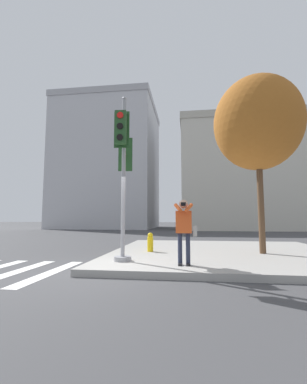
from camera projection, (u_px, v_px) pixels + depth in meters
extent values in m
plane|color=#424244|center=(99.00, 273.00, 6.26)|extent=(160.00, 160.00, 0.00)
cube|color=#9E9B96|center=(225.00, 253.00, 9.26)|extent=(8.00, 8.00, 0.17)
cube|color=silver|center=(51.00, 272.00, 6.33)|extent=(0.35, 3.08, 0.01)
cube|color=silver|center=(17.00, 271.00, 6.45)|extent=(0.35, 3.08, 0.01)
cylinder|color=#939399|center=(123.00, 259.00, 7.02)|extent=(0.48, 0.48, 0.12)
cylinder|color=#939399|center=(124.00, 176.00, 7.26)|extent=(0.11, 0.11, 4.49)
sphere|color=#939399|center=(124.00, 99.00, 7.49)|extent=(0.12, 0.12, 0.12)
cylinder|color=#939399|center=(125.00, 153.00, 7.55)|extent=(0.09, 0.33, 0.05)
cube|color=#234C23|center=(126.00, 155.00, 7.83)|extent=(0.33, 0.27, 0.90)
cube|color=#234C23|center=(125.00, 154.00, 7.70)|extent=(0.42, 0.07, 1.02)
cylinder|color=red|center=(127.00, 147.00, 7.99)|extent=(0.17, 0.05, 0.17)
cylinder|color=black|center=(126.00, 157.00, 7.96)|extent=(0.17, 0.05, 0.17)
cylinder|color=black|center=(126.00, 166.00, 7.93)|extent=(0.17, 0.05, 0.17)
cylinder|color=#939399|center=(123.00, 131.00, 7.17)|extent=(0.07, 0.33, 0.05)
cube|color=#234C23|center=(121.00, 128.00, 6.89)|extent=(0.32, 0.26, 0.90)
cube|color=#234C23|center=(122.00, 130.00, 7.02)|extent=(0.42, 0.06, 1.02)
cylinder|color=red|center=(120.00, 115.00, 6.78)|extent=(0.17, 0.04, 0.17)
cylinder|color=black|center=(120.00, 126.00, 6.75)|extent=(0.17, 0.04, 0.17)
cylinder|color=black|center=(120.00, 137.00, 6.72)|extent=(0.17, 0.04, 0.17)
cube|color=black|center=(180.00, 264.00, 6.36)|extent=(0.09, 0.24, 0.05)
cube|color=black|center=(188.00, 265.00, 6.33)|extent=(0.09, 0.24, 0.05)
cylinder|color=#282D42|center=(180.00, 249.00, 6.46)|extent=(0.11, 0.11, 0.79)
cylinder|color=#282D42|center=(188.00, 249.00, 6.43)|extent=(0.11, 0.11, 0.79)
cube|color=#E55623|center=(184.00, 222.00, 6.51)|extent=(0.40, 0.22, 0.56)
sphere|color=tan|center=(183.00, 204.00, 6.56)|extent=(0.23, 0.23, 0.23)
cube|color=black|center=(183.00, 204.00, 6.25)|extent=(0.12, 0.10, 0.09)
cylinder|color=black|center=(183.00, 204.00, 6.18)|extent=(0.06, 0.08, 0.06)
cylinder|color=#E55623|center=(178.00, 208.00, 6.43)|extent=(0.23, 0.35, 0.23)
cylinder|color=#E55623|center=(189.00, 208.00, 6.39)|extent=(0.23, 0.35, 0.23)
cube|color=#B7B2A8|center=(195.00, 231.00, 6.47)|extent=(0.10, 0.20, 0.26)
cylinder|color=brown|center=(261.00, 202.00, 8.67)|extent=(0.21, 0.21, 3.42)
ellipsoid|color=#A86023|center=(257.00, 123.00, 8.96)|extent=(3.00, 3.00, 3.29)
cylinder|color=yellow|center=(150.00, 244.00, 9.02)|extent=(0.21, 0.21, 0.50)
sphere|color=yellow|center=(150.00, 235.00, 9.05)|extent=(0.19, 0.19, 0.19)
cylinder|color=yellow|center=(150.00, 243.00, 8.89)|extent=(0.09, 0.06, 0.09)
cube|color=#BCBCC1|center=(110.00, 169.00, 36.80)|extent=(12.85, 12.33, 16.74)
cube|color=#A3A3A8|center=(111.00, 110.00, 37.69)|extent=(13.05, 12.53, 0.80)
cube|color=beige|center=(239.00, 179.00, 31.45)|extent=(13.82, 9.83, 12.23)
cube|color=#B2AD9E|center=(237.00, 128.00, 32.11)|extent=(14.02, 10.03, 0.80)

